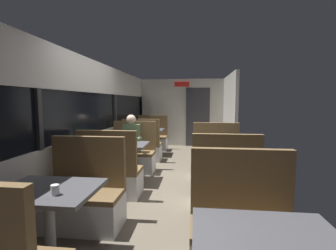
# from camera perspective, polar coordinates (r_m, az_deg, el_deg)

# --- Properties ---
(ground_plane) EXTENTS (3.30, 9.20, 0.02)m
(ground_plane) POSITION_cam_1_polar(r_m,az_deg,el_deg) (4.41, 0.12, -14.96)
(ground_plane) COLOR #665B4C
(carriage_window_panel_left) EXTENTS (0.09, 8.48, 2.30)m
(carriage_window_panel_left) POSITION_cam_1_polar(r_m,az_deg,el_deg) (4.54, -18.39, -0.12)
(carriage_window_panel_left) COLOR beige
(carriage_window_panel_left) RESTS_ON ground_plane
(carriage_end_bulkhead) EXTENTS (2.90, 0.11, 2.30)m
(carriage_end_bulkhead) POSITION_cam_1_polar(r_m,az_deg,el_deg) (8.31, 3.71, 2.87)
(carriage_end_bulkhead) COLOR beige
(carriage_end_bulkhead) RESTS_ON ground_plane
(carriage_aisle_panel_right) EXTENTS (0.08, 2.40, 2.30)m
(carriage_aisle_panel_right) POSITION_cam_1_polar(r_m,az_deg,el_deg) (7.18, 14.42, 2.35)
(carriage_aisle_panel_right) COLOR beige
(carriage_aisle_panel_right) RESTS_ON ground_plane
(dining_table_near_window) EXTENTS (0.90, 0.70, 0.74)m
(dining_table_near_window) POSITION_cam_1_polar(r_m,az_deg,el_deg) (2.58, -26.58, -15.43)
(dining_table_near_window) COLOR #9E9EA3
(dining_table_near_window) RESTS_ON ground_plane
(bench_near_window_facing_entry) EXTENTS (0.95, 0.50, 1.10)m
(bench_near_window_facing_entry) POSITION_cam_1_polar(r_m,az_deg,el_deg) (3.26, -19.35, -16.54)
(bench_near_window_facing_entry) COLOR silver
(bench_near_window_facing_entry) RESTS_ON ground_plane
(dining_table_mid_window) EXTENTS (0.90, 0.70, 0.74)m
(dining_table_mid_window) POSITION_cam_1_polar(r_m,az_deg,el_deg) (4.66, -10.55, -5.60)
(dining_table_mid_window) COLOR #9E9EA3
(dining_table_mid_window) RESTS_ON ground_plane
(bench_mid_window_facing_end) EXTENTS (0.95, 0.50, 1.10)m
(bench_mid_window_facing_end) POSITION_cam_1_polar(r_m,az_deg,el_deg) (4.10, -13.38, -11.75)
(bench_mid_window_facing_end) COLOR silver
(bench_mid_window_facing_end) RESTS_ON ground_plane
(bench_mid_window_facing_entry) EXTENTS (0.95, 0.50, 1.10)m
(bench_mid_window_facing_entry) POSITION_cam_1_polar(r_m,az_deg,el_deg) (5.39, -8.31, -7.43)
(bench_mid_window_facing_entry) COLOR silver
(bench_mid_window_facing_entry) RESTS_ON ground_plane
(dining_table_far_window) EXTENTS (0.90, 0.70, 0.74)m
(dining_table_far_window) POSITION_cam_1_polar(r_m,az_deg,el_deg) (6.92, -4.85, -1.85)
(dining_table_far_window) COLOR #9E9EA3
(dining_table_far_window) RESTS_ON ground_plane
(bench_far_window_facing_end) EXTENTS (0.95, 0.50, 1.10)m
(bench_far_window_facing_end) POSITION_cam_1_polar(r_m,az_deg,el_deg) (6.30, -6.08, -5.48)
(bench_far_window_facing_end) COLOR silver
(bench_far_window_facing_end) RESTS_ON ground_plane
(bench_far_window_facing_entry) EXTENTS (0.95, 0.50, 1.10)m
(bench_far_window_facing_entry) POSITION_cam_1_polar(r_m,az_deg,el_deg) (7.65, -3.81, -3.48)
(bench_far_window_facing_entry) COLOR silver
(bench_far_window_facing_entry) RESTS_ON ground_plane
(bench_front_aisle_facing_entry) EXTENTS (0.95, 0.50, 1.10)m
(bench_front_aisle_facing_entry) POSITION_cam_1_polar(r_m,az_deg,el_deg) (2.47, 17.40, -24.02)
(bench_front_aisle_facing_entry) COLOR silver
(bench_front_aisle_facing_entry) RESTS_ON ground_plane
(dining_table_rear_aisle) EXTENTS (0.90, 0.70, 0.74)m
(dining_table_rear_aisle) POSITION_cam_1_polar(r_m,az_deg,el_deg) (4.29, 12.28, -6.62)
(dining_table_rear_aisle) COLOR #9E9EA3
(dining_table_rear_aisle) RESTS_ON ground_plane
(bench_rear_aisle_facing_end) EXTENTS (0.95, 0.50, 1.10)m
(bench_rear_aisle_facing_end) POSITION_cam_1_polar(r_m,az_deg,el_deg) (3.70, 13.30, -13.63)
(bench_rear_aisle_facing_end) COLOR silver
(bench_rear_aisle_facing_end) RESTS_ON ground_plane
(bench_rear_aisle_facing_entry) EXTENTS (0.95, 0.50, 1.10)m
(bench_rear_aisle_facing_entry) POSITION_cam_1_polar(r_m,az_deg,el_deg) (5.04, 11.40, -8.40)
(bench_rear_aisle_facing_entry) COLOR silver
(bench_rear_aisle_facing_entry) RESTS_ON ground_plane
(seated_passenger) EXTENTS (0.47, 0.55, 1.26)m
(seated_passenger) POSITION_cam_1_polar(r_m,az_deg,el_deg) (5.27, -8.54, -5.39)
(seated_passenger) COLOR #26262D
(seated_passenger) RESTS_ON ground_plane
(coffee_cup_primary) EXTENTS (0.07, 0.07, 0.09)m
(coffee_cup_primary) POSITION_cam_1_polar(r_m,az_deg,el_deg) (4.59, -9.55, -3.92)
(coffee_cup_primary) COLOR white
(coffee_cup_primary) RESTS_ON dining_table_mid_window
(coffee_cup_secondary) EXTENTS (0.07, 0.07, 0.09)m
(coffee_cup_secondary) POSITION_cam_1_polar(r_m,az_deg,el_deg) (2.34, -25.28, -13.78)
(coffee_cup_secondary) COLOR white
(coffee_cup_secondary) RESTS_ON dining_table_near_window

